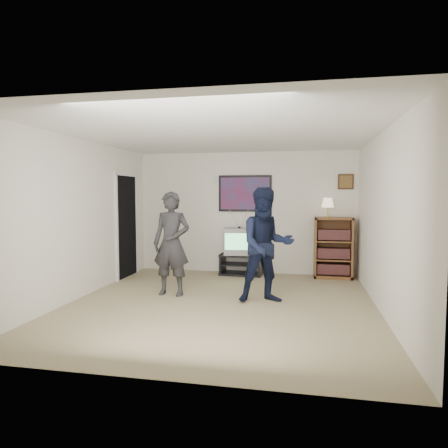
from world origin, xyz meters
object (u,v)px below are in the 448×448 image
(crt_television, at_px, (239,241))
(person_tall, at_px, (171,244))
(media_stand, at_px, (241,264))
(person_short, at_px, (266,245))
(bookshelf, at_px, (333,248))

(crt_television, bearing_deg, person_tall, -123.42)
(media_stand, height_order, person_short, person_short)
(bookshelf, bearing_deg, media_stand, -178.41)
(bookshelf, bearing_deg, person_tall, -144.70)
(media_stand, relative_size, bookshelf, 0.73)
(media_stand, bearing_deg, bookshelf, 4.70)
(media_stand, relative_size, person_short, 0.50)
(person_tall, bearing_deg, person_short, -2.06)
(media_stand, relative_size, crt_television, 1.41)
(media_stand, bearing_deg, person_short, -67.92)
(bookshelf, height_order, person_tall, person_tall)
(media_stand, bearing_deg, person_tall, -111.98)
(media_stand, relative_size, person_tall, 0.52)
(crt_television, xyz_separation_m, person_tall, (-0.82, -1.84, 0.15))
(person_tall, bearing_deg, crt_television, 69.27)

